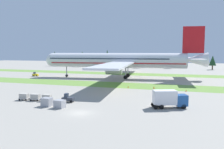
{
  "coord_description": "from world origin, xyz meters",
  "views": [
    {
      "loc": [
        18.1,
        -37.7,
        11.32
      ],
      "look_at": [
        -3.76,
        31.39,
        4.0
      ],
      "focal_mm": 36.81,
      "sensor_mm": 36.0,
      "label": 1
    }
  ],
  "objects_px": {
    "cargo_dolly_second": "(35,97)",
    "pushback_tractor": "(35,74)",
    "airliner": "(122,60)",
    "uld_container_1": "(47,102)",
    "uld_container_0": "(60,104)",
    "cargo_dolly_lead": "(47,97)",
    "ground_crew_marshaller": "(165,101)",
    "taxiway_marker_2": "(128,87)",
    "taxiway_marker_3": "(186,91)",
    "catering_truck": "(169,98)",
    "taxiway_marker_0": "(154,89)",
    "taxiway_marker_1": "(154,87)",
    "baggage_tug": "(68,98)",
    "cargo_dolly_third": "(24,96)"
  },
  "relations": [
    {
      "from": "airliner",
      "to": "uld_container_0",
      "type": "distance_m",
      "value": 53.71
    },
    {
      "from": "catering_truck",
      "to": "taxiway_marker_1",
      "type": "bearing_deg",
      "value": 173.94
    },
    {
      "from": "pushback_tractor",
      "to": "taxiway_marker_1",
      "type": "relative_size",
      "value": 4.06
    },
    {
      "from": "cargo_dolly_lead",
      "to": "taxiway_marker_1",
      "type": "bearing_deg",
      "value": 134.66
    },
    {
      "from": "cargo_dolly_lead",
      "to": "uld_container_1",
      "type": "relative_size",
      "value": 1.17
    },
    {
      "from": "cargo_dolly_lead",
      "to": "cargo_dolly_second",
      "type": "height_order",
      "value": "same"
    },
    {
      "from": "baggage_tug",
      "to": "taxiway_marker_2",
      "type": "height_order",
      "value": "baggage_tug"
    },
    {
      "from": "airliner",
      "to": "taxiway_marker_3",
      "type": "height_order",
      "value": "airliner"
    },
    {
      "from": "cargo_dolly_third",
      "to": "uld_container_1",
      "type": "xyz_separation_m",
      "value": [
        8.53,
        -3.68,
        -0.03
      ]
    },
    {
      "from": "taxiway_marker_0",
      "to": "taxiway_marker_1",
      "type": "xyz_separation_m",
      "value": [
        -0.41,
        2.47,
        0.0
      ]
    },
    {
      "from": "airliner",
      "to": "pushback_tractor",
      "type": "xyz_separation_m",
      "value": [
        -39.86,
        -4.39,
        -6.73
      ]
    },
    {
      "from": "cargo_dolly_second",
      "to": "taxiway_marker_1",
      "type": "xyz_separation_m",
      "value": [
        23.86,
        25.71,
        -0.58
      ]
    },
    {
      "from": "taxiway_marker_0",
      "to": "taxiway_marker_1",
      "type": "distance_m",
      "value": 2.5
    },
    {
      "from": "cargo_dolly_third",
      "to": "taxiway_marker_0",
      "type": "height_order",
      "value": "cargo_dolly_third"
    },
    {
      "from": "catering_truck",
      "to": "pushback_tractor",
      "type": "height_order",
      "value": "catering_truck"
    },
    {
      "from": "cargo_dolly_second",
      "to": "uld_container_0",
      "type": "bearing_deg",
      "value": 57.99
    },
    {
      "from": "airliner",
      "to": "uld_container_1",
      "type": "relative_size",
      "value": 41.81
    },
    {
      "from": "catering_truck",
      "to": "pushback_tractor",
      "type": "relative_size",
      "value": 2.68
    },
    {
      "from": "airliner",
      "to": "cargo_dolly_third",
      "type": "height_order",
      "value": "airliner"
    },
    {
      "from": "ground_crew_marshaller",
      "to": "taxiway_marker_2",
      "type": "bearing_deg",
      "value": 7.95
    },
    {
      "from": "catering_truck",
      "to": "airliner",
      "type": "bearing_deg",
      "value": -174.78
    },
    {
      "from": "cargo_dolly_second",
      "to": "pushback_tractor",
      "type": "bearing_deg",
      "value": -149.78
    },
    {
      "from": "cargo_dolly_second",
      "to": "cargo_dolly_third",
      "type": "xyz_separation_m",
      "value": [
        -2.89,
        -0.29,
        0.0
      ]
    },
    {
      "from": "cargo_dolly_third",
      "to": "taxiway_marker_2",
      "type": "xyz_separation_m",
      "value": [
        18.85,
        25.33,
        -0.66
      ]
    },
    {
      "from": "airliner",
      "to": "pushback_tractor",
      "type": "height_order",
      "value": "airliner"
    },
    {
      "from": "pushback_tractor",
      "to": "taxiway_marker_0",
      "type": "bearing_deg",
      "value": 63.15
    },
    {
      "from": "cargo_dolly_second",
      "to": "taxiway_marker_3",
      "type": "xyz_separation_m",
      "value": [
        33.27,
        23.16,
        -0.67
      ]
    },
    {
      "from": "cargo_dolly_second",
      "to": "cargo_dolly_third",
      "type": "distance_m",
      "value": 2.9
    },
    {
      "from": "uld_container_1",
      "to": "taxiway_marker_0",
      "type": "xyz_separation_m",
      "value": [
        18.63,
        27.22,
        -0.55
      ]
    },
    {
      "from": "taxiway_marker_2",
      "to": "uld_container_1",
      "type": "bearing_deg",
      "value": -109.57
    },
    {
      "from": "cargo_dolly_lead",
      "to": "uld_container_1",
      "type": "distance_m",
      "value": 5.09
    },
    {
      "from": "baggage_tug",
      "to": "uld_container_1",
      "type": "height_order",
      "value": "baggage_tug"
    },
    {
      "from": "taxiway_marker_0",
      "to": "cargo_dolly_lead",
      "type": "bearing_deg",
      "value": -132.99
    },
    {
      "from": "uld_container_0",
      "to": "ground_crew_marshaller",
      "type": "bearing_deg",
      "value": 22.97
    },
    {
      "from": "uld_container_0",
      "to": "cargo_dolly_lead",
      "type": "bearing_deg",
      "value": 142.18
    },
    {
      "from": "cargo_dolly_lead",
      "to": "uld_container_0",
      "type": "relative_size",
      "value": 1.17
    },
    {
      "from": "uld_container_1",
      "to": "cargo_dolly_third",
      "type": "bearing_deg",
      "value": 156.65
    },
    {
      "from": "cargo_dolly_second",
      "to": "catering_truck",
      "type": "distance_m",
      "value": 29.96
    },
    {
      "from": "cargo_dolly_third",
      "to": "taxiway_marker_3",
      "type": "xyz_separation_m",
      "value": [
        36.15,
        23.45,
        -0.67
      ]
    },
    {
      "from": "uld_container_0",
      "to": "taxiway_marker_3",
      "type": "xyz_separation_m",
      "value": [
        24.35,
        27.54,
        -0.55
      ]
    },
    {
      "from": "uld_container_1",
      "to": "cargo_dolly_lead",
      "type": "bearing_deg",
      "value": 122.89
    },
    {
      "from": "airliner",
      "to": "cargo_dolly_lead",
      "type": "xyz_separation_m",
      "value": [
        -4.62,
        -48.59,
        -6.63
      ]
    },
    {
      "from": "pushback_tractor",
      "to": "ground_crew_marshaller",
      "type": "height_order",
      "value": "pushback_tractor"
    },
    {
      "from": "cargo_dolly_lead",
      "to": "cargo_dolly_second",
      "type": "relative_size",
      "value": 1.0
    },
    {
      "from": "cargo_dolly_third",
      "to": "taxiway_marker_3",
      "type": "bearing_deg",
      "value": 117.16
    },
    {
      "from": "taxiway_marker_1",
      "to": "baggage_tug",
      "type": "bearing_deg",
      "value": -122.68
    },
    {
      "from": "cargo_dolly_second",
      "to": "uld_container_1",
      "type": "relative_size",
      "value": 1.17
    },
    {
      "from": "catering_truck",
      "to": "taxiway_marker_1",
      "type": "height_order",
      "value": "catering_truck"
    },
    {
      "from": "cargo_dolly_second",
      "to": "uld_container_1",
      "type": "bearing_deg",
      "value": 49.03
    },
    {
      "from": "uld_container_1",
      "to": "taxiway_marker_3",
      "type": "height_order",
      "value": "uld_container_1"
    }
  ]
}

